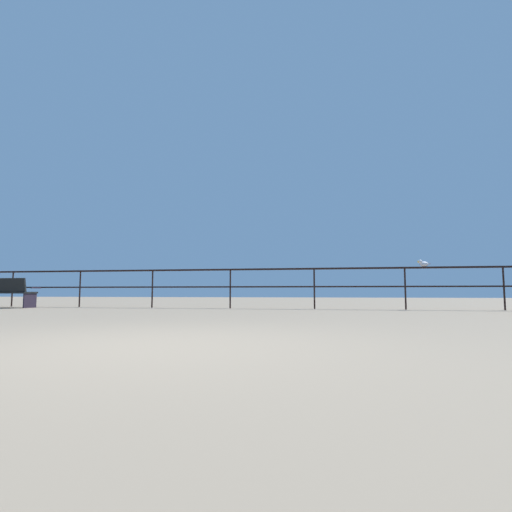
{
  "coord_description": "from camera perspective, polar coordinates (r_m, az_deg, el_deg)",
  "views": [
    {
      "loc": [
        1.58,
        -3.15,
        0.46
      ],
      "look_at": [
        -0.35,
        7.28,
        1.42
      ],
      "focal_mm": 27.86,
      "sensor_mm": 36.0,
      "label": 1
    }
  ],
  "objects": [
    {
      "name": "pier_railing",
      "position": [
        11.05,
        2.23,
        -3.24
      ],
      "size": [
        25.95,
        0.05,
        1.11
      ],
      "color": "black",
      "rests_on": "ground_plane"
    },
    {
      "name": "ground_plane",
      "position": [
        3.55,
        -16.37,
        -12.39
      ],
      "size": [
        60.0,
        60.0,
        0.0
      ],
      "primitive_type": "plane",
      "color": "#82725D"
    },
    {
      "name": "bench_far_left",
      "position": [
        13.62,
        -32.05,
        -4.34
      ],
      "size": [
        1.48,
        0.74,
        0.86
      ],
      "color": "black",
      "rests_on": "ground_plane"
    },
    {
      "name": "seagull_on_rail",
      "position": [
        11.22,
        22.89,
        -1.0
      ],
      "size": [
        0.37,
        0.22,
        0.18
      ],
      "color": "silver",
      "rests_on": "pier_railing"
    }
  ]
}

